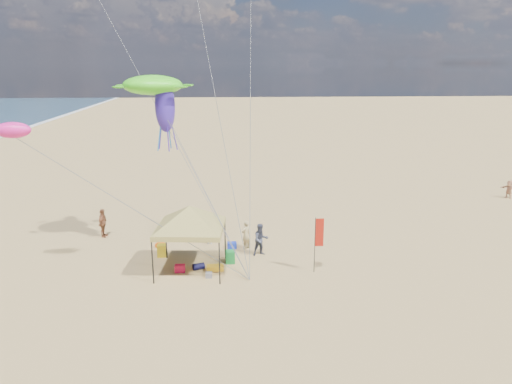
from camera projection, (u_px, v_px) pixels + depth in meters
ground at (260, 285)px, 24.44m from camera, size 280.00×280.00×0.00m
canopy_tent at (190, 208)px, 25.27m from camera, size 6.71×6.71×4.15m
feather_flag at (318, 236)px, 25.42m from camera, size 0.46×0.04×3.03m
cooler_red at (180, 268)px, 25.90m from camera, size 0.54×0.38×0.38m
cooler_blue at (232, 245)px, 29.18m from camera, size 0.54×0.38×0.38m
bag_navy at (199, 266)px, 26.18m from camera, size 0.69×0.54×0.36m
bag_orange at (160, 244)px, 29.44m from camera, size 0.54×0.69×0.36m
chair_green at (230, 257)px, 27.03m from camera, size 0.50×0.50×0.70m
chair_yellow at (162, 250)px, 27.95m from camera, size 0.50×0.50×0.70m
crate_grey at (209, 275)px, 25.22m from camera, size 0.34×0.30×0.28m
beach_cart at (215, 268)px, 25.96m from camera, size 0.90×0.50×0.24m
person_near_a at (246, 235)px, 28.99m from camera, size 0.74×0.73×1.73m
person_near_b at (261, 240)px, 27.99m from camera, size 1.07×0.94×1.87m
person_near_c at (210, 232)px, 29.80m from camera, size 1.01×0.62×1.52m
person_far_a at (103, 223)px, 30.95m from camera, size 0.61×1.14×1.84m
person_far_c at (509, 189)px, 39.98m from camera, size 1.07×1.41×1.49m
turtle_kite at (153, 85)px, 26.60m from camera, size 4.00×3.65×1.08m
fish_kite at (12, 130)px, 23.49m from camera, size 1.92×1.29×0.78m
squid_kite at (165, 106)px, 26.61m from camera, size 1.45×1.45×2.86m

